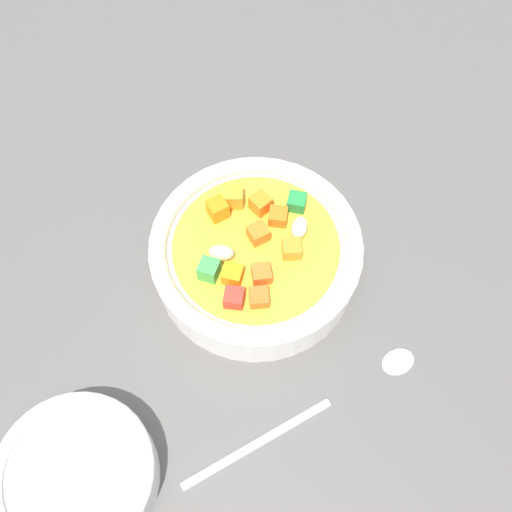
{
  "coord_description": "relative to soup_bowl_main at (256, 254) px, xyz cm",
  "views": [
    {
      "loc": [
        -6.46,
        27.2,
        54.3
      ],
      "look_at": [
        0.0,
        0.0,
        2.53
      ],
      "focal_mm": 42.36,
      "sensor_mm": 36.0,
      "label": 1
    }
  ],
  "objects": [
    {
      "name": "soup_bowl_main",
      "position": [
        0.0,
        0.0,
        0.0
      ],
      "size": [
        20.37,
        20.37,
        6.61
      ],
      "color": "white",
      "rests_on": "ground_plane"
    },
    {
      "name": "spoon",
      "position": [
        -8.39,
        12.86,
        -2.61
      ],
      "size": [
        18.77,
        17.55,
        0.79
      ],
      "rotation": [
        0.0,
        0.0,
        3.89
      ],
      "color": "silver",
      "rests_on": "ground_plane"
    },
    {
      "name": "side_bowl_small",
      "position": [
        9.59,
        23.18,
        -0.82
      ],
      "size": [
        13.2,
        13.2,
        4.2
      ],
      "color": "white",
      "rests_on": "ground_plane"
    },
    {
      "name": "ground_plane",
      "position": [
        -0.01,
        0.0,
        -4.0
      ],
      "size": [
        140.0,
        140.0,
        2.0
      ],
      "primitive_type": "cube",
      "color": "#565451"
    }
  ]
}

